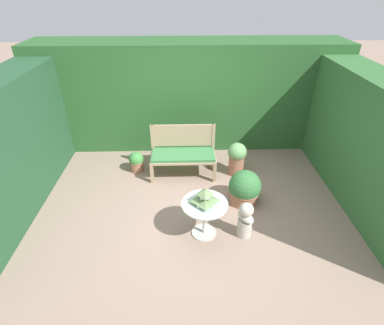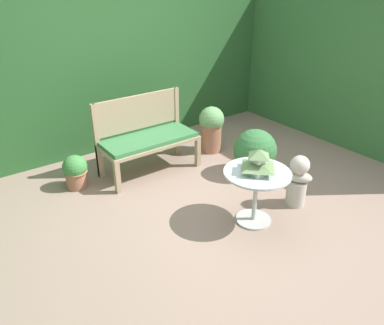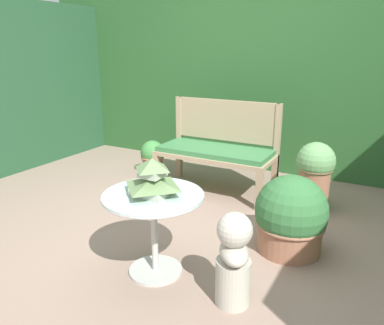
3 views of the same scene
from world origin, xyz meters
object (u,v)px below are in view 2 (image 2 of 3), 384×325
(garden_bust, at_px, (298,180))
(potted_plant_patio_mid, at_px, (211,127))
(garden_bench, at_px, (149,142))
(patio_table, at_px, (257,183))
(pagoda_birdhouse, at_px, (258,162))
(potted_plant_bench_right, at_px, (255,154))
(potted_plant_hedge_corner, at_px, (75,171))

(garden_bust, bearing_deg, potted_plant_patio_mid, 145.25)
(garden_bench, distance_m, garden_bust, 1.84)
(patio_table, bearing_deg, garden_bench, 100.87)
(pagoda_birdhouse, bearing_deg, patio_table, -75.96)
(potted_plant_bench_right, bearing_deg, patio_table, -134.56)
(garden_bench, height_order, pagoda_birdhouse, pagoda_birdhouse)
(pagoda_birdhouse, bearing_deg, garden_bench, 100.87)
(patio_table, distance_m, pagoda_birdhouse, 0.22)
(potted_plant_hedge_corner, bearing_deg, potted_plant_patio_mid, -4.32)
(pagoda_birdhouse, bearing_deg, potted_plant_hedge_corner, 124.99)
(garden_bust, xyz_separation_m, potted_plant_hedge_corner, (-1.80, 1.78, -0.09))
(potted_plant_patio_mid, distance_m, potted_plant_bench_right, 0.86)
(potted_plant_hedge_corner, bearing_deg, pagoda_birdhouse, -55.01)
(pagoda_birdhouse, xyz_separation_m, potted_plant_patio_mid, (0.71, 1.59, -0.31))
(pagoda_birdhouse, distance_m, garden_bust, 0.70)
(garden_bust, bearing_deg, patio_table, -125.01)
(patio_table, distance_m, garden_bust, 0.61)
(pagoda_birdhouse, relative_size, potted_plant_bench_right, 0.52)
(garden_bench, height_order, potted_plant_hedge_corner, garden_bench)
(potted_plant_patio_mid, xyz_separation_m, potted_plant_hedge_corner, (-1.93, 0.15, -0.15))
(garden_bench, height_order, garden_bust, garden_bust)
(patio_table, xyz_separation_m, potted_plant_bench_right, (0.72, 0.73, -0.18))
(patio_table, relative_size, pagoda_birdhouse, 2.16)
(garden_bench, xyz_separation_m, potted_plant_patio_mid, (1.01, 0.02, -0.05))
(garden_bust, distance_m, potted_plant_hedge_corner, 2.53)
(patio_table, xyz_separation_m, potted_plant_patio_mid, (0.71, 1.59, -0.09))
(pagoda_birdhouse, height_order, potted_plant_patio_mid, pagoda_birdhouse)
(patio_table, relative_size, potted_plant_hedge_corner, 1.62)
(pagoda_birdhouse, distance_m, potted_plant_bench_right, 1.10)
(garden_bench, xyz_separation_m, garden_bust, (0.89, -1.61, -0.11))
(potted_plant_bench_right, bearing_deg, garden_bust, -99.54)
(pagoda_birdhouse, relative_size, potted_plant_patio_mid, 0.47)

